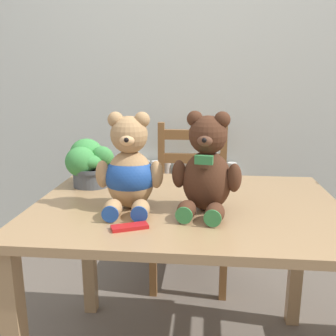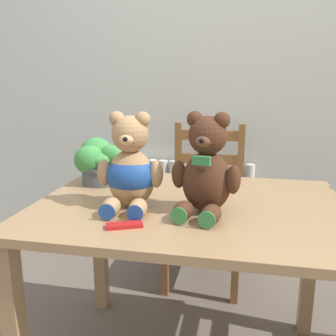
{
  "view_description": "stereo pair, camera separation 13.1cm",
  "coord_description": "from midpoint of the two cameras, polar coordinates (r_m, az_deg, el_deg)",
  "views": [
    {
      "loc": [
        0.06,
        -0.91,
        1.2
      ],
      "look_at": [
        -0.07,
        0.35,
        0.89
      ],
      "focal_mm": 40.0,
      "sensor_mm": 36.0,
      "label": 1
    },
    {
      "loc": [
        0.19,
        -0.89,
        1.2
      ],
      "look_at": [
        -0.07,
        0.35,
        0.89
      ],
      "focal_mm": 40.0,
      "sensor_mm": 36.0,
      "label": 2
    }
  ],
  "objects": [
    {
      "name": "teddy_bear_left",
      "position": [
        1.33,
        -2.95,
        -0.33
      ],
      "size": [
        0.24,
        0.25,
        0.34
      ],
      "rotation": [
        0.0,
        0.0,
        3.21
      ],
      "color": "tan",
      "rests_on": "dining_table"
    },
    {
      "name": "chocolate_bar",
      "position": [
        1.19,
        -3.54,
        -8.77
      ],
      "size": [
        0.12,
        0.08,
        0.01
      ],
      "primitive_type": "cube",
      "rotation": [
        0.0,
        0.0,
        0.41
      ],
      "color": "red",
      "rests_on": "dining_table"
    },
    {
      "name": "dining_table",
      "position": [
        1.45,
        5.76,
        -9.64
      ],
      "size": [
        1.13,
        0.85,
        0.75
      ],
      "color": "#9E7A51",
      "rests_on": "ground_plane"
    },
    {
      "name": "radiator",
      "position": [
        2.55,
        5.47,
        -7.12
      ],
      "size": [
        0.78,
        0.1,
        0.67
      ],
      "color": "silver",
      "rests_on": "ground_plane"
    },
    {
      "name": "potted_plant",
      "position": [
        1.66,
        -8.32,
        1.13
      ],
      "size": [
        0.2,
        0.2,
        0.2
      ],
      "color": "#4C5156",
      "rests_on": "dining_table"
    },
    {
      "name": "teddy_bear_right",
      "position": [
        1.28,
        8.73,
        -0.4
      ],
      "size": [
        0.25,
        0.26,
        0.35
      ],
      "rotation": [
        0.0,
        0.0,
        2.97
      ],
      "color": "#472819",
      "rests_on": "dining_table"
    },
    {
      "name": "wooden_chair_behind",
      "position": [
        2.26,
        7.38,
        -5.88
      ],
      "size": [
        0.43,
        0.45,
        0.93
      ],
      "rotation": [
        0.0,
        0.0,
        3.14
      ],
      "color": "brown",
      "rests_on": "ground_plane"
    },
    {
      "name": "wall_back",
      "position": [
        2.45,
        8.98,
        15.78
      ],
      "size": [
        8.0,
        0.04,
        2.6
      ],
      "primitive_type": "cube",
      "color": "silver",
      "rests_on": "ground_plane"
    }
  ]
}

